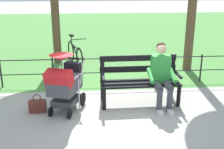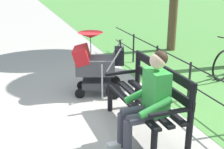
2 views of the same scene
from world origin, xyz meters
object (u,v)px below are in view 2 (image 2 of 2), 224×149
Objects in this scene: park_bench at (150,95)px; handbag at (88,78)px; person_on_bench at (148,98)px; stroller at (95,63)px.

handbag is (2.03, 0.34, -0.40)m from park_bench.
handbag is (2.43, 0.12, -0.55)m from person_on_bench.
park_bench is 1.26× the size of person_on_bench.
stroller is at bearing 3.73° from person_on_bench.
handbag is at bearing -0.72° from stroller.
person_on_bench is at bearing -177.26° from handbag.
stroller is 0.71m from handbag.
handbag is at bearing 9.49° from park_bench.
stroller reaches higher than park_bench.
park_bench reaches higher than handbag.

